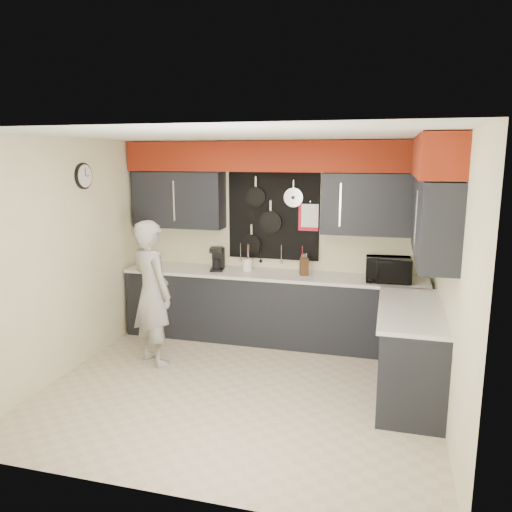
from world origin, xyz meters
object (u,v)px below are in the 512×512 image
(knife_block, at_px, (304,267))
(coffee_maker, at_px, (217,258))
(person, at_px, (152,293))
(microwave, at_px, (388,270))
(utensil_crock, at_px, (247,265))

(knife_block, relative_size, coffee_maker, 0.72)
(person, bearing_deg, coffee_maker, -81.30)
(knife_block, bearing_deg, person, -166.80)
(knife_block, xyz_separation_m, coffee_maker, (-1.16, -0.02, 0.05))
(microwave, xyz_separation_m, coffee_maker, (-2.19, 0.04, 0.01))
(coffee_maker, xyz_separation_m, person, (-0.45, -1.01, -0.23))
(microwave, distance_m, utensil_crock, 1.80)
(microwave, height_order, coffee_maker, coffee_maker)
(microwave, xyz_separation_m, utensil_crock, (-1.80, 0.12, -0.06))
(utensil_crock, relative_size, coffee_maker, 0.53)
(utensil_crock, xyz_separation_m, coffee_maker, (-0.39, -0.09, 0.08))
(utensil_crock, bearing_deg, coffee_maker, -167.70)
(coffee_maker, bearing_deg, microwave, -14.49)
(microwave, xyz_separation_m, person, (-2.63, -0.98, -0.22))
(knife_block, distance_m, utensil_crock, 0.77)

